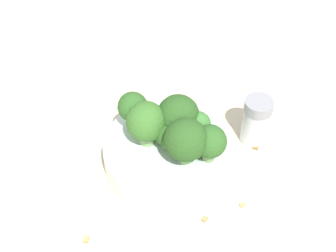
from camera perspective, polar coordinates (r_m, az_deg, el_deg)
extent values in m
plane|color=beige|center=(0.64, 0.00, -4.73)|extent=(3.00, 3.00, 0.00)
cylinder|color=silver|center=(0.62, 0.00, -3.49)|extent=(0.17, 0.17, 0.04)
cylinder|color=#84AD66|center=(0.60, 1.20, -0.34)|extent=(0.01, 0.01, 0.03)
sphere|color=#28511E|center=(0.59, 1.24, 1.27)|extent=(0.05, 0.05, 0.05)
cylinder|color=#7A9E5B|center=(0.60, -0.36, -1.97)|extent=(0.01, 0.01, 0.02)
sphere|color=#28511E|center=(0.58, -0.37, -0.94)|extent=(0.03, 0.03, 0.03)
cylinder|color=#84AD66|center=(0.58, 2.11, -3.32)|extent=(0.02, 0.02, 0.03)
sphere|color=#28511E|center=(0.56, 2.18, -1.68)|extent=(0.05, 0.05, 0.05)
cylinder|color=#84AD66|center=(0.60, -2.66, -1.29)|extent=(0.02, 0.02, 0.03)
sphere|color=#386B28|center=(0.58, -2.74, 0.27)|extent=(0.05, 0.05, 0.05)
cylinder|color=#8EB770|center=(0.60, 3.58, -0.98)|extent=(0.02, 0.02, 0.02)
sphere|color=#3D7533|center=(0.59, 3.66, 0.22)|extent=(0.03, 0.03, 0.03)
cylinder|color=#7A9E5B|center=(0.62, -4.21, 0.83)|extent=(0.02, 0.02, 0.03)
sphere|color=#2D5B23|center=(0.60, -4.32, 2.35)|extent=(0.04, 0.04, 0.04)
cylinder|color=#7A9E5B|center=(0.58, 5.01, -3.17)|extent=(0.02, 0.02, 0.02)
sphere|color=#2D5B23|center=(0.57, 5.13, -1.88)|extent=(0.04, 0.04, 0.04)
cylinder|color=silver|center=(0.66, 10.56, 0.10)|extent=(0.04, 0.04, 0.06)
cylinder|color=gray|center=(0.63, 11.01, 2.41)|extent=(0.04, 0.04, 0.02)
cube|color=tan|center=(0.58, -9.97, -13.37)|extent=(0.01, 0.01, 0.01)
cube|color=olive|center=(0.67, 10.63, -2.42)|extent=(0.01, 0.01, 0.01)
cube|color=tan|center=(0.60, 9.05, -9.38)|extent=(0.01, 0.01, 0.01)
cube|color=#AD7F4C|center=(0.59, 4.50, -11.16)|extent=(0.01, 0.01, 0.01)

